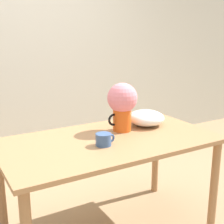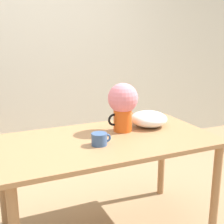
{
  "view_description": "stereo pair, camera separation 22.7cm",
  "coord_description": "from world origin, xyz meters",
  "views": [
    {
      "loc": [
        -0.91,
        -1.87,
        1.48
      ],
      "look_at": [
        0.19,
        0.03,
        0.91
      ],
      "focal_mm": 50.0,
      "sensor_mm": 36.0,
      "label": 1
    },
    {
      "loc": [
        -0.71,
        -1.97,
        1.48
      ],
      "look_at": [
        0.19,
        0.03,
        0.91
      ],
      "focal_mm": 50.0,
      "sensor_mm": 36.0,
      "label": 2
    }
  ],
  "objects": [
    {
      "name": "table",
      "position": [
        0.1,
        -0.09,
        0.66
      ],
      "size": [
        1.51,
        0.82,
        0.75
      ],
      "color": "#A3754C",
      "rests_on": "ground_plane"
    },
    {
      "name": "white_bowl",
      "position": [
        0.52,
        0.05,
        0.81
      ],
      "size": [
        0.29,
        0.29,
        0.12
      ],
      "color": "white",
      "rests_on": "table"
    },
    {
      "name": "flower_vase",
      "position": [
        0.28,
        0.03,
        0.96
      ],
      "size": [
        0.23,
        0.22,
        0.36
      ],
      "color": "#E05619",
      "rests_on": "table"
    },
    {
      "name": "wall_back",
      "position": [
        0.0,
        1.72,
        1.3
      ],
      "size": [
        8.0,
        0.05,
        2.6
      ],
      "color": "silver",
      "rests_on": "ground_plane"
    },
    {
      "name": "coffee_mug",
      "position": [
        0.01,
        -0.18,
        0.79
      ],
      "size": [
        0.14,
        0.1,
        0.08
      ],
      "color": "#385689",
      "rests_on": "table"
    }
  ]
}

